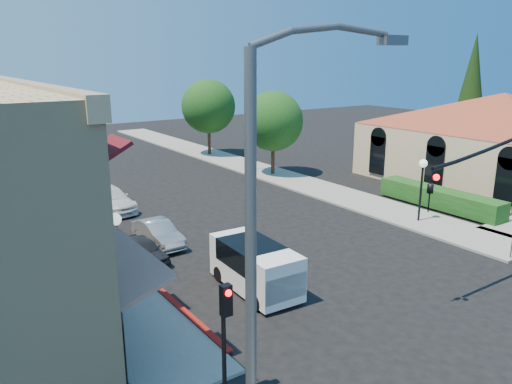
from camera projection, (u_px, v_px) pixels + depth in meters
ground at (452, 331)px, 16.70m from camera, size 120.00×120.00×0.00m
sidewalk_left at (17, 194)px, 33.32m from camera, size 3.50×50.00×0.12m
sidewalk_right at (238, 163)px, 42.93m from camera, size 3.50×50.00×0.12m
curb_red_strip at (162, 294)px, 19.26m from camera, size 0.25×10.00×0.06m
mission_building at (500, 129)px, 36.94m from camera, size 30.12×30.12×6.40m
hedge at (438, 208)px, 30.27m from camera, size 1.40×8.00×1.10m
conifer_far at (472, 87)px, 44.72m from camera, size 3.20×3.20×11.00m
street_tree_a at (273, 121)px, 37.91m from camera, size 4.56×4.56×6.48m
street_tree_b at (208, 106)px, 45.77m from camera, size 4.94×4.94×7.02m
secondary_signal at (225, 320)px, 12.82m from camera, size 0.28×0.42×3.32m
cobra_streetlight at (267, 269)px, 8.71m from camera, size 3.60×0.25×9.31m
lamppost_left_near at (116, 236)px, 17.67m from camera, size 0.44×0.44×3.57m
lamppost_left_far at (33, 167)px, 28.79m from camera, size 0.44×0.44×3.57m
lamppost_right_near at (422, 174)px, 27.01m from camera, size 0.44×0.44×3.57m
lamppost_right_far at (255, 137)px, 39.72m from camera, size 0.44×0.44×3.57m
white_van at (256, 265)px, 19.34m from camera, size 2.03×4.30×1.87m
parked_car_a at (143, 250)px, 22.26m from camera, size 1.52×3.28×1.09m
parked_car_b at (158, 233)px, 24.22m from camera, size 1.40×3.69×1.20m
parked_car_c at (110, 199)px, 29.77m from camera, size 2.14×4.80×1.37m
parked_car_d at (40, 169)px, 38.56m from camera, size 1.91×4.05×1.12m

